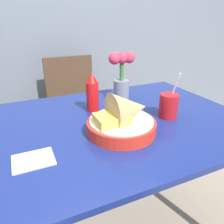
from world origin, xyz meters
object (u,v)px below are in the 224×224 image
at_px(food_basket, 124,119).
at_px(ketchup_bottle, 92,93).
at_px(drink_cup, 168,106).
at_px(flower_vase, 122,76).
at_px(chair_far_window, 74,104).

height_order(food_basket, ketchup_bottle, ketchup_bottle).
distance_m(food_basket, drink_cup, 0.26).
relative_size(drink_cup, flower_vase, 0.82).
height_order(ketchup_bottle, drink_cup, drink_cup).
bearing_deg(drink_cup, flower_vase, 109.73).
bearing_deg(food_basket, chair_far_window, 87.91).
xyz_separation_m(food_basket, flower_vase, (0.16, 0.34, 0.08)).
bearing_deg(chair_far_window, drink_cup, -76.66).
bearing_deg(food_basket, ketchup_bottle, 98.87).
bearing_deg(chair_far_window, food_basket, -92.09).
xyz_separation_m(food_basket, drink_cup, (0.26, 0.05, -0.01)).
relative_size(chair_far_window, ketchup_bottle, 4.61).
xyz_separation_m(drink_cup, flower_vase, (-0.10, 0.29, 0.09)).
relative_size(food_basket, ketchup_bottle, 1.42).
distance_m(food_basket, ketchup_bottle, 0.27).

